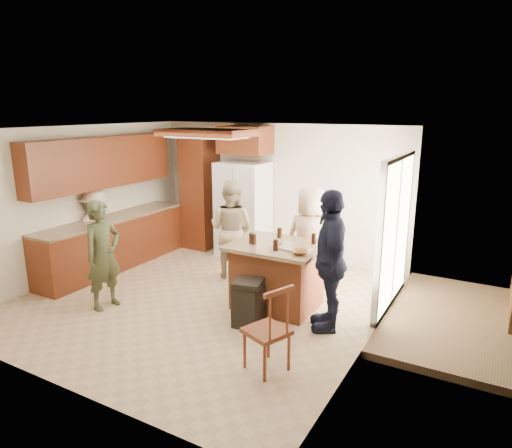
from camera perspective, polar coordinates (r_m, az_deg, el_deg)
The scene contains 12 objects.
person_front_left at distance 6.74m, azimuth -18.56°, elevation -3.71°, with size 0.57×0.41×1.55m, color #383C23.
person_behind_left at distance 7.54m, azimuth -3.06°, elevation -0.68°, with size 0.80×0.50×1.65m, color tan.
person_behind_right at distance 6.96m, azimuth 6.81°, elevation -2.01°, with size 0.81×0.53×1.66m, color tan.
person_side_right at distance 5.82m, azimuth 9.21°, elevation -4.55°, with size 1.07×0.55×1.83m, color black.
person_counter at distance 8.34m, azimuth -19.29°, elevation -0.72°, with size 0.94×0.44×1.45m, color tan.
left_cabinetry at distance 8.37m, azimuth -17.81°, elevation 1.07°, with size 0.64×3.00×2.30m.
back_wall_units at distance 9.04m, azimuth -5.65°, elevation 5.38°, with size 1.80×0.60×2.45m.
refrigerator at distance 8.64m, azimuth -1.60°, elevation 1.79°, with size 0.90×0.76×1.80m.
kitchen_island at distance 6.52m, azimuth 2.66°, elevation -6.38°, with size 1.28×1.03×0.93m.
island_items at distance 6.21m, azimuth 3.91°, elevation -2.63°, with size 0.97×0.73×0.15m.
trash_bin at distance 6.01m, azimuth -0.96°, elevation -9.83°, with size 0.44×0.44×0.63m.
spindle_chair at distance 5.01m, azimuth 1.51°, elevation -13.31°, with size 0.55×0.55×0.99m.
Camera 1 is at (3.77, -5.12, 2.78)m, focal length 32.00 mm.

